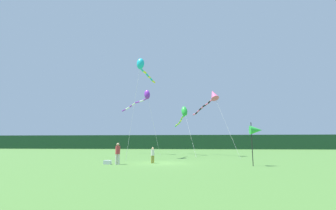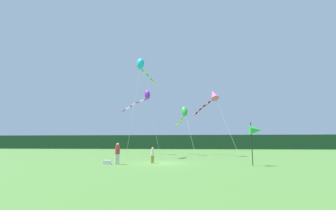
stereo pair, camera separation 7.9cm
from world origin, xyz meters
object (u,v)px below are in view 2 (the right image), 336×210
Objects in this scene: cooler_box at (107,162)px; kite_purple at (145,97)px; banner_flag_pole at (256,130)px; kite_cyan at (141,66)px; person_adult at (117,152)px; person_child at (152,154)px; kite_rainbow at (212,96)px; kite_green at (184,113)px.

kite_purple is (-0.31, 16.47, 8.53)m from cooler_box.
kite_cyan is (-10.62, 7.77, 8.03)m from banner_flag_pole.
person_adult is 1.16m from cooler_box.
person_child is at bearing 21.38° from cooler_box.
kite_rainbow is 1.02× the size of kite_purple.
cooler_box is at bearing -158.62° from person_child.
cooler_box is at bearing 175.39° from person_adult.
cooler_box is 0.06× the size of kite_green.
person_adult is at bearing -4.61° from cooler_box.
kite_cyan reaches higher than kite_green.
person_adult is 0.52× the size of banner_flag_pole.
person_adult is 16.78m from kite_green.
cooler_box is at bearing 178.69° from banner_flag_pole.
kite_rainbow is 0.86× the size of kite_cyan.
kite_green reaches higher than person_adult.
banner_flag_pole is (11.67, -0.27, 2.49)m from cooler_box.
kite_cyan is at bearing 88.42° from person_adult.
person_child is 0.40× the size of banner_flag_pole.
kite_purple is (-11.98, 16.73, 6.04)m from banner_flag_pole.
cooler_box is 18.00m from kite_rainbow.
kite_cyan is (-8.59, -5.59, 2.78)m from kite_rainbow.
kite_cyan is at bearing -121.07° from kite_green.
cooler_box is (-0.84, 0.07, -0.79)m from person_adult.
kite_green is 6.74m from kite_purple.
cooler_box is at bearing -88.92° from kite_purple.
person_adult is at bearing -123.77° from kite_rainbow.
kite_rainbow is at bearing -18.78° from kite_purple.
banner_flag_pole is 21.45m from kite_purple.
person_child is at bearing -99.19° from kite_green.
banner_flag_pole is 0.32× the size of kite_green.
kite_rainbow is 10.53m from kite_purple.
person_child is 0.13× the size of kite_green.
kite_cyan is (1.36, -8.97, 1.99)m from kite_purple.
kite_cyan reaches higher than kite_purple.
banner_flag_pole is 16.91m from kite_green.
person_child is at bearing 28.52° from person_adult.
kite_green is (4.86, 15.28, 4.94)m from person_adult.
person_adult is 0.15× the size of kite_cyan.
cooler_box is 0.06× the size of kite_purple.
person_child reaches higher than cooler_box.
person_child is 3.76m from cooler_box.
person_child is at bearing -117.78° from kite_rainbow.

